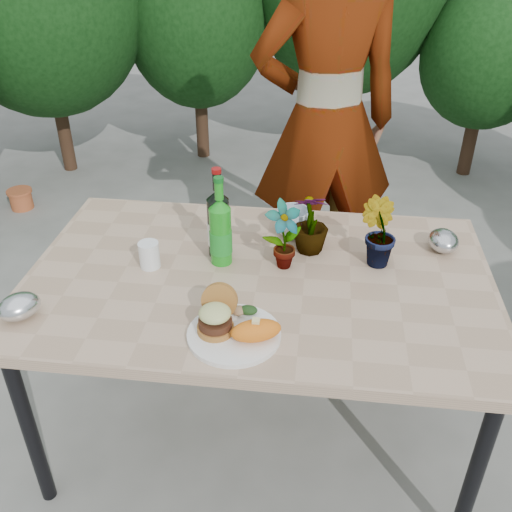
# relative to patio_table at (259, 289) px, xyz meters

# --- Properties ---
(ground) EXTENTS (80.00, 80.00, 0.00)m
(ground) POSITION_rel_patio_table_xyz_m (0.00, 0.00, -0.69)
(ground) COLOR slate
(ground) RESTS_ON ground
(patio_table) EXTENTS (1.60, 1.00, 0.75)m
(patio_table) POSITION_rel_patio_table_xyz_m (0.00, 0.00, 0.00)
(patio_table) COLOR tan
(patio_table) RESTS_ON ground
(shrub_hedge) EXTENTS (6.81, 5.23, 2.42)m
(shrub_hedge) POSITION_rel_patio_table_xyz_m (0.02, 1.68, 0.49)
(shrub_hedge) COLOR #382316
(shrub_hedge) RESTS_ON ground
(dinner_plate) EXTENTS (0.28, 0.28, 0.01)m
(dinner_plate) POSITION_rel_patio_table_xyz_m (-0.04, -0.33, 0.06)
(dinner_plate) COLOR white
(dinner_plate) RESTS_ON patio_table
(burger_stack) EXTENTS (0.11, 0.16, 0.11)m
(burger_stack) POSITION_rel_patio_table_xyz_m (-0.09, -0.31, 0.12)
(burger_stack) COLOR #B7722D
(burger_stack) RESTS_ON dinner_plate
(sweet_potato) EXTENTS (0.17, 0.12, 0.06)m
(sweet_potato) POSITION_rel_patio_table_xyz_m (0.03, -0.35, 0.10)
(sweet_potato) COLOR orange
(sweet_potato) RESTS_ON dinner_plate
(grilled_veg) EXTENTS (0.08, 0.05, 0.03)m
(grilled_veg) POSITION_rel_patio_table_xyz_m (-0.02, -0.23, 0.09)
(grilled_veg) COLOR olive
(grilled_veg) RESTS_ON dinner_plate
(wine_bottle) EXTENTS (0.08, 0.08, 0.34)m
(wine_bottle) POSITION_rel_patio_table_xyz_m (-0.16, 0.12, 0.18)
(wine_bottle) COLOR black
(wine_bottle) RESTS_ON patio_table
(sparkling_water) EXTENTS (0.08, 0.08, 0.33)m
(sparkling_water) POSITION_rel_patio_table_xyz_m (-0.14, 0.07, 0.18)
(sparkling_water) COLOR #198D1B
(sparkling_water) RESTS_ON patio_table
(plastic_cup) EXTENTS (0.07, 0.07, 0.09)m
(plastic_cup) POSITION_rel_patio_table_xyz_m (-0.39, 0.01, 0.10)
(plastic_cup) COLOR white
(plastic_cup) RESTS_ON patio_table
(seedling_left) EXTENTS (0.16, 0.14, 0.25)m
(seedling_left) POSITION_rel_patio_table_xyz_m (0.08, 0.06, 0.18)
(seedling_left) COLOR #2C5D20
(seedling_left) RESTS_ON patio_table
(seedling_mid) EXTENTS (0.17, 0.17, 0.24)m
(seedling_mid) POSITION_rel_patio_table_xyz_m (0.40, 0.13, 0.18)
(seedling_mid) COLOR #255F20
(seedling_mid) RESTS_ON patio_table
(seedling_right) EXTENTS (0.15, 0.15, 0.23)m
(seedling_right) POSITION_rel_patio_table_xyz_m (0.17, 0.19, 0.17)
(seedling_right) COLOR #215B1F
(seedling_right) RESTS_ON patio_table
(blue_bowl) EXTENTS (0.18, 0.18, 0.11)m
(blue_bowl) POSITION_rel_patio_table_xyz_m (0.10, 0.29, 0.11)
(blue_bowl) COLOR silver
(blue_bowl) RESTS_ON patio_table
(foil_packet_left) EXTENTS (0.17, 0.17, 0.08)m
(foil_packet_left) POSITION_rel_patio_table_xyz_m (-0.71, -0.31, 0.10)
(foil_packet_left) COLOR silver
(foil_packet_left) RESTS_ON patio_table
(foil_packet_right) EXTENTS (0.12, 0.14, 0.08)m
(foil_packet_right) POSITION_rel_patio_table_xyz_m (0.65, 0.25, 0.10)
(foil_packet_right) COLOR #B6B8BD
(foil_packet_right) RESTS_ON patio_table
(person) EXTENTS (0.80, 0.64, 1.93)m
(person) POSITION_rel_patio_table_xyz_m (0.20, 0.96, 0.27)
(person) COLOR #8C5646
(person) RESTS_ON ground
(terracotta_pot) EXTENTS (0.17, 0.17, 0.14)m
(terracotta_pot) POSITION_rel_patio_table_xyz_m (-1.87, 1.71, -0.62)
(terracotta_pot) COLOR #B5562E
(terracotta_pot) RESTS_ON ground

